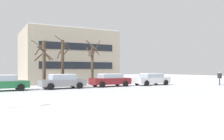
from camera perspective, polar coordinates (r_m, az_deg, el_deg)
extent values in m
plane|color=white|center=(13.67, -20.87, -7.92)|extent=(120.00, 120.00, 0.00)
cube|color=silver|center=(17.33, -22.47, -6.20)|extent=(80.00, 9.43, 0.00)
cube|color=#1E6038|center=(22.74, -25.36, -3.23)|extent=(4.53, 1.88, 0.61)
cube|color=#8C99A8|center=(22.71, -25.36, -1.84)|extent=(2.51, 1.67, 0.49)
cube|color=white|center=(22.71, -25.36, -1.14)|extent=(2.29, 1.54, 0.06)
cylinder|color=black|center=(23.80, -22.05, -3.69)|extent=(0.65, 0.24, 0.64)
cylinder|color=black|center=(22.06, -21.38, -4.00)|extent=(0.65, 0.24, 0.64)
cube|color=slate|center=(23.64, -12.02, -3.06)|extent=(4.49, 2.00, 0.64)
cube|color=#8C99A8|center=(23.61, -12.02, -1.72)|extent=(2.49, 1.78, 0.47)
cube|color=white|center=(23.61, -12.02, -1.07)|extent=(2.27, 1.65, 0.06)
cylinder|color=black|center=(25.02, -9.57, -3.49)|extent=(0.65, 0.24, 0.64)
cylinder|color=black|center=(23.27, -7.91, -3.77)|extent=(0.65, 0.24, 0.64)
cylinder|color=black|center=(24.15, -15.97, -3.63)|extent=(0.65, 0.24, 0.64)
cylinder|color=black|center=(22.34, -14.76, -3.94)|extent=(0.65, 0.24, 0.64)
cube|color=maroon|center=(25.86, -0.43, -2.73)|extent=(4.56, 1.88, 0.68)
cube|color=#8C99A8|center=(25.83, -0.43, -1.50)|extent=(2.53, 1.67, 0.43)
cube|color=white|center=(25.83, -0.43, -0.96)|extent=(2.30, 1.54, 0.06)
cylinder|color=black|center=(27.38, 1.30, -3.17)|extent=(0.65, 0.24, 0.64)
cylinder|color=black|center=(25.90, 3.36, -3.37)|extent=(0.65, 0.24, 0.64)
cylinder|color=black|center=(25.96, -4.21, -3.36)|extent=(0.65, 0.24, 0.64)
cylinder|color=black|center=(24.39, -2.38, -3.59)|extent=(0.65, 0.24, 0.64)
cube|color=silver|center=(28.54, 9.62, -2.46)|extent=(4.60, 1.94, 0.68)
cube|color=#8C99A8|center=(28.52, 9.62, -1.36)|extent=(2.56, 1.73, 0.41)
cube|color=white|center=(28.52, 9.62, -0.89)|extent=(2.32, 1.60, 0.06)
cylinder|color=black|center=(30.21, 10.66, -2.86)|extent=(0.65, 0.24, 0.64)
cylinder|color=black|center=(28.86, 13.04, -3.01)|extent=(0.65, 0.24, 0.64)
cylinder|color=black|center=(28.36, 6.15, -3.06)|extent=(0.65, 0.24, 0.64)
cylinder|color=black|center=(26.92, 8.46, -3.23)|extent=(0.65, 0.24, 0.64)
cylinder|color=#2D334C|center=(30.87, 24.81, -2.63)|extent=(0.14, 0.14, 0.83)
cylinder|color=#2D334C|center=(31.23, 24.80, -2.60)|extent=(0.14, 0.14, 0.83)
cube|color=black|center=(31.02, 24.81, -1.30)|extent=(0.33, 0.43, 0.60)
sphere|color=tan|center=(31.02, 24.81, -0.55)|extent=(0.22, 0.22, 0.22)
cylinder|color=#423326|center=(28.34, -4.85, 1.19)|extent=(0.33, 0.33, 4.85)
cylinder|color=#423326|center=(28.89, -3.86, 5.42)|extent=(0.51, 1.36, 1.77)
cylinder|color=#423326|center=(28.08, -3.84, 4.57)|extent=(1.11, 0.74, 0.88)
cylinder|color=#423326|center=(28.75, -5.09, 4.64)|extent=(0.82, 0.16, 1.31)
cylinder|color=#423326|center=(27.97, -5.43, 3.75)|extent=(0.70, 1.01, 1.85)
cylinder|color=#423326|center=(27.83, -5.02, 6.04)|extent=(1.28, 0.84, 1.28)
cylinder|color=#423326|center=(26.74, -11.98, 1.64)|extent=(0.34, 0.34, 5.21)
cylinder|color=#423326|center=(26.35, -12.47, 7.23)|extent=(1.10, 0.87, 0.97)
cylinder|color=#423326|center=(27.21, -11.25, 4.24)|extent=(0.74, 1.02, 1.10)
cylinder|color=#423326|center=(27.38, -11.75, 5.01)|extent=(1.14, 0.68, 1.15)
cylinder|color=#423326|center=(27.17, -12.00, 5.23)|extent=(0.76, 0.29, 1.17)
cylinder|color=#423326|center=(26.88, -12.96, 3.47)|extent=(0.57, 0.93, 0.75)
cylinder|color=#423326|center=(24.93, -16.29, 1.31)|extent=(0.35, 0.35, 4.83)
cylinder|color=#423326|center=(25.51, -17.21, 5.25)|extent=(1.24, 0.75, 1.67)
cylinder|color=#423326|center=(24.45, -16.11, 3.97)|extent=(1.18, 0.20, 1.44)
cylinder|color=#423326|center=(25.34, -17.51, 3.03)|extent=(1.11, 1.04, 0.91)
cylinder|color=#423326|center=(24.22, -16.01, 3.96)|extent=(1.61, 0.20, 1.38)
cylinder|color=#423326|center=(24.29, -17.41, 5.83)|extent=(1.38, 1.34, 1.15)
cube|color=#9E937F|center=(35.17, -11.04, 2.99)|extent=(12.42, 9.96, 7.29)
cube|color=white|center=(35.54, -11.05, 8.95)|extent=(12.17, 9.76, 0.10)
cube|color=black|center=(30.39, -8.24, 1.14)|extent=(9.94, 0.04, 0.90)
cube|color=black|center=(30.53, -8.24, 5.71)|extent=(9.94, 0.04, 0.90)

